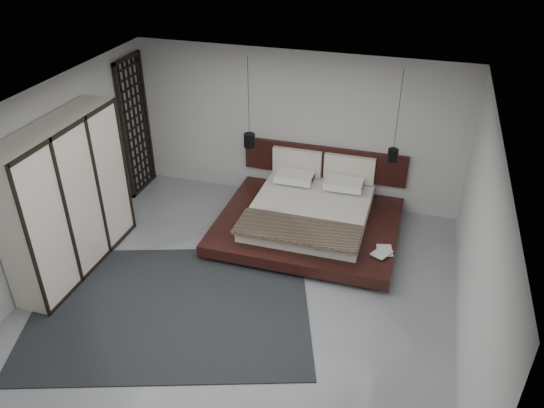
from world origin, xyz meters
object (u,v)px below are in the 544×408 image
(wardrobe, at_px, (67,199))
(bed, at_px, (310,215))
(lattice_screen, at_px, (136,126))
(rug, at_px, (171,307))
(pendant_right, at_px, (393,155))
(pendant_left, at_px, (249,140))

(wardrobe, bearing_deg, bed, 31.31)
(lattice_screen, bearing_deg, rug, -55.85)
(lattice_screen, relative_size, wardrobe, 1.08)
(bed, bearing_deg, rug, -119.63)
(pendant_right, distance_m, rug, 4.23)
(lattice_screen, distance_m, pendant_right, 4.72)
(lattice_screen, relative_size, rug, 0.67)
(wardrobe, bearing_deg, pendant_left, 50.87)
(lattice_screen, xyz_separation_m, rug, (2.07, -3.05, -1.29))
(pendant_left, height_order, wardrobe, pendant_left)
(lattice_screen, height_order, rug, lattice_screen)
(bed, bearing_deg, pendant_left, 158.20)
(lattice_screen, bearing_deg, bed, -8.96)
(pendant_left, distance_m, wardrobe, 3.18)
(pendant_left, relative_size, pendant_right, 1.05)
(pendant_right, height_order, wardrobe, pendant_right)
(bed, relative_size, rug, 0.78)
(pendant_left, relative_size, rug, 0.41)
(wardrobe, bearing_deg, lattice_screen, 95.71)
(bed, bearing_deg, lattice_screen, 171.04)
(lattice_screen, height_order, pendant_right, pendant_right)
(pendant_left, height_order, rug, pendant_left)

